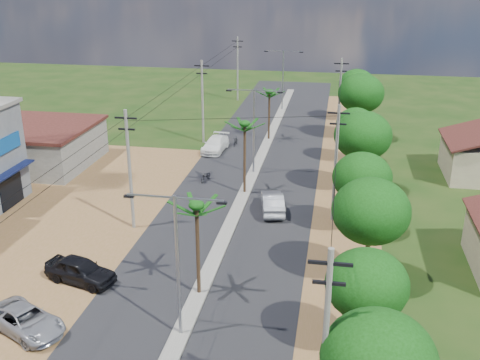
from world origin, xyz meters
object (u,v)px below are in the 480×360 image
Objects in this scene: car_parked_dark at (80,271)px; roadside_sign at (30,324)px; car_white_far at (215,145)px; car_parked_silver at (26,321)px; car_silver_mid at (272,203)px.

car_parked_dark is 4.15× the size of roadside_sign.
car_parked_silver is (-3.17, -32.19, -0.06)m from car_white_far.
car_silver_mid is 0.94× the size of car_white_far.
car_parked_dark is (-2.50, -26.96, 0.05)m from car_white_far.
car_parked_silver is at bearing -91.37° from car_white_far.
car_parked_dark is (0.67, 5.23, 0.12)m from car_parked_silver.
car_silver_mid is 1.02× the size of car_parked_dark.
car_parked_silver is 5.27m from car_parked_dark.
roadside_sign is (0.17, 0.07, -0.21)m from car_parked_silver.
car_parked_silver reaches higher than roadside_sign.
car_white_far is at bearing 82.06° from roadside_sign.
car_parked_silver is at bearing -158.62° from roadside_sign.
car_parked_silver is 1.05× the size of car_parked_dark.
car_white_far is 4.54× the size of roadside_sign.
car_silver_mid is 0.98× the size of car_parked_silver.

